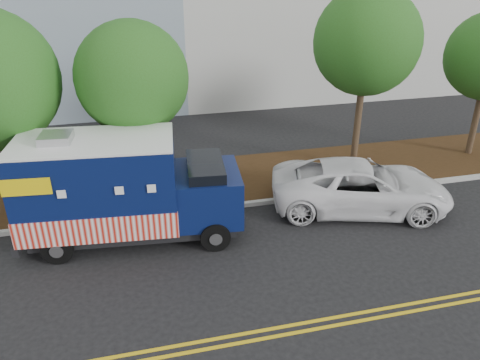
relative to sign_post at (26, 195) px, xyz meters
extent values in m
plane|color=black|center=(4.43, -1.55, -1.20)|extent=(120.00, 120.00, 0.00)
cube|color=#9E9E99|center=(4.43, -0.15, -1.12)|extent=(120.00, 0.18, 0.15)
cube|color=black|center=(4.43, 1.95, -1.12)|extent=(120.00, 4.00, 0.15)
cube|color=gold|center=(4.43, -6.00, -1.19)|extent=(120.00, 0.10, 0.01)
cube|color=gold|center=(4.43, -6.25, -1.19)|extent=(120.00, 0.10, 0.01)
cylinder|color=#38281C|center=(-0.74, 1.43, 0.49)|extent=(0.26, 0.26, 3.37)
cylinder|color=#38281C|center=(3.53, 1.15, 0.53)|extent=(0.26, 0.26, 3.46)
sphere|color=#285518|center=(3.53, 1.15, 3.15)|extent=(3.57, 3.57, 3.57)
cylinder|color=#38281C|center=(11.90, 1.87, 0.82)|extent=(0.26, 0.26, 4.04)
sphere|color=#285518|center=(11.90, 1.87, 3.81)|extent=(3.87, 3.87, 3.87)
cylinder|color=#38281C|center=(17.33, 1.91, 0.49)|extent=(0.26, 0.26, 3.38)
cube|color=#473828|center=(0.00, 0.00, 0.00)|extent=(0.06, 0.06, 2.40)
cube|color=black|center=(3.19, -1.18, -0.76)|extent=(6.07, 2.57, 0.29)
cube|color=#091543|center=(2.25, -1.08, 0.70)|extent=(4.64, 2.85, 2.53)
cube|color=#B6180B|center=(2.25, -1.08, -0.20)|extent=(4.69, 2.91, 0.79)
cube|color=white|center=(2.25, -1.08, 1.98)|extent=(4.64, 2.85, 0.06)
cube|color=#B7B7BA|center=(1.30, -0.99, 2.12)|extent=(0.92, 0.92, 0.23)
cube|color=#091543|center=(5.39, -1.39, 0.12)|extent=(2.11, 2.44, 1.47)
cube|color=black|center=(5.34, -1.39, 0.82)|extent=(1.25, 2.15, 0.68)
cube|color=black|center=(6.35, -1.49, -0.38)|extent=(0.29, 2.10, 0.32)
cube|color=black|center=(-0.01, -0.86, -0.73)|extent=(0.42, 2.38, 0.29)
cube|color=#B7B7BA|center=(0.02, -0.86, 0.75)|extent=(0.23, 1.89, 2.00)
cube|color=#B7B7BA|center=(2.68, 0.13, 0.75)|extent=(1.89, 0.23, 1.16)
cube|color=yellow|center=(0.55, -2.17, 1.27)|extent=(1.26, 0.15, 0.47)
cube|color=yellow|center=(0.80, 0.32, 1.27)|extent=(1.26, 0.15, 0.47)
cylinder|color=black|center=(5.39, -2.47, -0.76)|extent=(0.91, 0.38, 0.88)
cylinder|color=black|center=(5.60, -0.34, -0.76)|extent=(0.91, 0.38, 0.88)
cylinder|color=black|center=(0.99, -2.04, -0.76)|extent=(0.91, 0.38, 0.88)
cylinder|color=black|center=(1.20, 0.10, -0.76)|extent=(0.91, 0.38, 0.88)
imported|color=white|center=(10.62, -1.17, -0.37)|extent=(6.46, 4.27, 1.65)
camera|label=1|loc=(3.34, -13.85, 6.63)|focal=35.00mm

